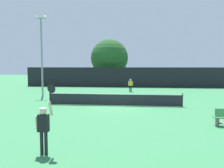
{
  "coord_description": "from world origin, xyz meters",
  "views": [
    {
      "loc": [
        1.69,
        -17.67,
        3.15
      ],
      "look_at": [
        -0.46,
        2.79,
        1.51
      ],
      "focal_mm": 35.8,
      "sensor_mm": 36.0,
      "label": 1
    }
  ],
  "objects_px": {
    "tennis_ball": "(81,107)",
    "parked_car_far": "(159,80)",
    "player_receiving": "(131,84)",
    "player_serving": "(44,124)",
    "light_pole": "(42,51)",
    "parked_car_near": "(87,79)",
    "large_tree": "(109,58)",
    "spare_racket": "(218,122)",
    "parked_car_mid": "(138,79)"
  },
  "relations": [
    {
      "from": "player_serving",
      "to": "parked_car_near",
      "type": "distance_m",
      "value": 34.82
    },
    {
      "from": "player_serving",
      "to": "spare_racket",
      "type": "distance_m",
      "value": 9.58
    },
    {
      "from": "player_receiving",
      "to": "parked_car_mid",
      "type": "relative_size",
      "value": 0.37
    },
    {
      "from": "tennis_ball",
      "to": "parked_car_far",
      "type": "xyz_separation_m",
      "value": [
        8.33,
        23.64,
        0.74
      ]
    },
    {
      "from": "tennis_ball",
      "to": "large_tree",
      "type": "height_order",
      "value": "large_tree"
    },
    {
      "from": "player_serving",
      "to": "light_pole",
      "type": "bearing_deg",
      "value": 113.42
    },
    {
      "from": "spare_racket",
      "to": "parked_car_far",
      "type": "xyz_separation_m",
      "value": [
        -0.41,
        27.16,
        0.76
      ]
    },
    {
      "from": "player_receiving",
      "to": "parked_car_far",
      "type": "height_order",
      "value": "parked_car_far"
    },
    {
      "from": "player_receiving",
      "to": "parked_car_far",
      "type": "distance_m",
      "value": 13.45
    },
    {
      "from": "player_serving",
      "to": "large_tree",
      "type": "xyz_separation_m",
      "value": [
        -1.19,
        30.37,
        3.43
      ]
    },
    {
      "from": "tennis_ball",
      "to": "parked_car_mid",
      "type": "bearing_deg",
      "value": 79.88
    },
    {
      "from": "parked_car_far",
      "to": "player_receiving",
      "type": "bearing_deg",
      "value": -117.14
    },
    {
      "from": "tennis_ball",
      "to": "parked_car_mid",
      "type": "distance_m",
      "value": 26.09
    },
    {
      "from": "spare_racket",
      "to": "parked_car_near",
      "type": "distance_m",
      "value": 32.07
    },
    {
      "from": "player_receiving",
      "to": "parked_car_near",
      "type": "distance_m",
      "value": 16.7
    },
    {
      "from": "large_tree",
      "to": "player_receiving",
      "type": "bearing_deg",
      "value": -69.79
    },
    {
      "from": "spare_racket",
      "to": "light_pole",
      "type": "relative_size",
      "value": 0.06
    },
    {
      "from": "light_pole",
      "to": "parked_car_near",
      "type": "distance_m",
      "value": 19.7
    },
    {
      "from": "parked_car_near",
      "to": "parked_car_far",
      "type": "height_order",
      "value": "same"
    },
    {
      "from": "parked_car_near",
      "to": "parked_car_far",
      "type": "xyz_separation_m",
      "value": [
        13.37,
        -1.79,
        0.0
      ]
    },
    {
      "from": "tennis_ball",
      "to": "spare_racket",
      "type": "xyz_separation_m",
      "value": [
        8.74,
        -3.52,
        -0.01
      ]
    },
    {
      "from": "light_pole",
      "to": "large_tree",
      "type": "distance_m",
      "value": 16.24
    },
    {
      "from": "player_serving",
      "to": "player_receiving",
      "type": "distance_m",
      "value": 20.15
    },
    {
      "from": "spare_racket",
      "to": "parked_car_mid",
      "type": "xyz_separation_m",
      "value": [
        -4.15,
        29.2,
        0.76
      ]
    },
    {
      "from": "player_serving",
      "to": "parked_car_mid",
      "type": "xyz_separation_m",
      "value": [
        3.71,
        34.56,
        -0.34
      ]
    },
    {
      "from": "player_serving",
      "to": "tennis_ball",
      "type": "height_order",
      "value": "player_serving"
    },
    {
      "from": "spare_racket",
      "to": "parked_car_near",
      "type": "bearing_deg",
      "value": 115.45
    },
    {
      "from": "light_pole",
      "to": "parked_car_mid",
      "type": "distance_m",
      "value": 22.4
    },
    {
      "from": "player_receiving",
      "to": "light_pole",
      "type": "bearing_deg",
      "value": 28.42
    },
    {
      "from": "player_serving",
      "to": "large_tree",
      "type": "bearing_deg",
      "value": 92.25
    },
    {
      "from": "light_pole",
      "to": "spare_racket",
      "type": "bearing_deg",
      "value": -33.91
    },
    {
      "from": "parked_car_far",
      "to": "light_pole",
      "type": "bearing_deg",
      "value": -134.72
    },
    {
      "from": "spare_racket",
      "to": "light_pole",
      "type": "distance_m",
      "value": 17.95
    },
    {
      "from": "large_tree",
      "to": "parked_car_far",
      "type": "xyz_separation_m",
      "value": [
        8.65,
        2.16,
        -3.78
      ]
    },
    {
      "from": "light_pole",
      "to": "large_tree",
      "type": "height_order",
      "value": "light_pole"
    },
    {
      "from": "spare_racket",
      "to": "parked_car_far",
      "type": "height_order",
      "value": "parked_car_far"
    },
    {
      "from": "tennis_ball",
      "to": "large_tree",
      "type": "bearing_deg",
      "value": 90.85
    },
    {
      "from": "light_pole",
      "to": "parked_car_mid",
      "type": "height_order",
      "value": "light_pole"
    },
    {
      "from": "player_receiving",
      "to": "large_tree",
      "type": "xyz_separation_m",
      "value": [
        -3.83,
        10.4,
        3.6
      ]
    },
    {
      "from": "player_serving",
      "to": "parked_car_far",
      "type": "distance_m",
      "value": 33.37
    },
    {
      "from": "spare_racket",
      "to": "parked_car_mid",
      "type": "relative_size",
      "value": 0.12
    },
    {
      "from": "tennis_ball",
      "to": "parked_car_far",
      "type": "distance_m",
      "value": 25.07
    },
    {
      "from": "player_receiving",
      "to": "parked_car_near",
      "type": "relative_size",
      "value": 0.37
    },
    {
      "from": "spare_racket",
      "to": "parked_car_far",
      "type": "bearing_deg",
      "value": 90.87
    },
    {
      "from": "tennis_ball",
      "to": "player_serving",
      "type": "bearing_deg",
      "value": -84.37
    },
    {
      "from": "parked_car_mid",
      "to": "parked_car_far",
      "type": "distance_m",
      "value": 4.26
    },
    {
      "from": "player_receiving",
      "to": "tennis_ball",
      "type": "relative_size",
      "value": 23.07
    },
    {
      "from": "parked_car_far",
      "to": "spare_racket",
      "type": "bearing_deg",
      "value": -95.28
    },
    {
      "from": "player_receiving",
      "to": "light_pole",
      "type": "height_order",
      "value": "light_pole"
    },
    {
      "from": "tennis_ball",
      "to": "light_pole",
      "type": "xyz_separation_m",
      "value": [
        -5.63,
        6.14,
        4.7
      ]
    }
  ]
}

